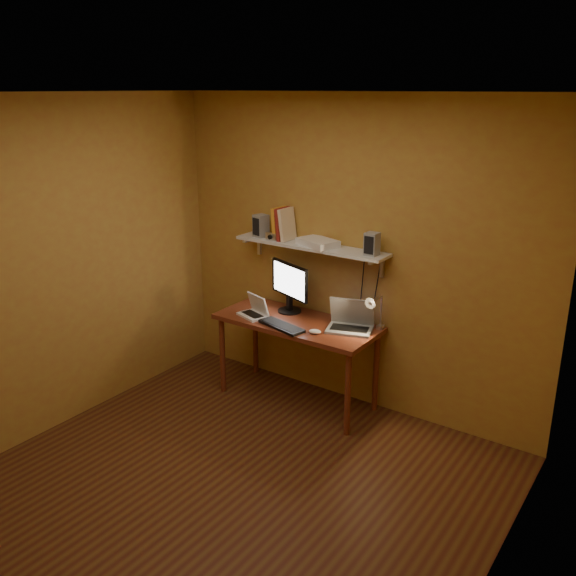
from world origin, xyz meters
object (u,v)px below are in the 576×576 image
Objects in this scene: speaker_right at (372,244)px; mouse at (315,332)px; laptop at (351,321)px; desk at (297,330)px; router at (318,242)px; monitor at (289,285)px; wall_shelf at (310,246)px; netbook at (255,310)px; desk_lamp at (375,309)px; shelf_camera at (271,237)px; speaker_left at (261,226)px; keyboard at (282,326)px.

mouse is at bearing -130.07° from speaker_right.
mouse is at bearing -143.92° from laptop.
router is (0.08, 0.19, 0.74)m from desk.
laptop is (0.64, -0.05, -0.18)m from monitor.
wall_shelf is 2.99× the size of monitor.
netbook is at bearing -106.71° from monitor.
speaker_right is at bearing 145.95° from desk_lamp.
desk_lamp is (0.20, 0.03, 0.14)m from laptop.
desk_lamp is 1.14× the size of router.
netbook is 2.62× the size of shelf_camera.
speaker_left is 1.76× the size of shelf_camera.
monitor is 0.89m from speaker_right.
desk is 1.00× the size of wall_shelf.
shelf_camera is (0.16, -0.06, -0.06)m from speaker_left.
keyboard is at bearing -92.89° from wall_shelf.
desk_lamp is 0.74m from router.
speaker_left is (-0.51, 0.18, 0.81)m from desk.
wall_shelf reaches higher than desk_lamp.
keyboard is 0.78m from desk_lamp.
speaker_right reaches higher than mouse.
router is (0.44, 0.30, 0.60)m from netbook.
laptop is at bearing 9.11° from speaker_left.
shelf_camera reaches higher than desk_lamp.
speaker_left is 1.09× the size of speaker_right.
keyboard is at bearing 3.09° from netbook.
laptop is at bearing 31.44° from netbook.
monitor is at bearing 7.74° from shelf_camera.
desk is at bearing -169.19° from desk_lamp.
mouse is 0.31× the size of router.
desk_lamp is at bearing -5.88° from wall_shelf.
desk_lamp is at bearing 18.70° from mouse.
laptop is at bearing 44.37° from keyboard.
shelf_camera reaches higher than monitor.
shelf_camera reaches higher than wall_shelf.
desk is at bearing -19.17° from monitor.
shelf_camera is at bearing -6.01° from speaker_left.
monitor is 4.21× the size of shelf_camera.
keyboard is 0.79m from shelf_camera.
laptop reaches higher than mouse.
netbook is 1.19m from speaker_right.
router is at bearing 68.25° from desk.
wall_shelf is 7.79× the size of speaker_right.
keyboard is 3.86× the size of shelf_camera.
speaker_right reaches higher than desk_lamp.
shelf_camera is (-0.81, 0.03, 0.59)m from laptop.
desk_lamp is (1.02, 0.24, 0.16)m from netbook.
wall_shelf is 0.36m from shelf_camera.
wall_shelf reaches higher than monitor.
laptop is 0.71m from router.
wall_shelf is 0.72m from keyboard.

